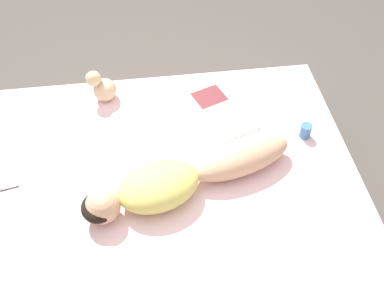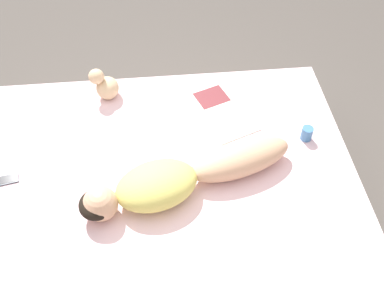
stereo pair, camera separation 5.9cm
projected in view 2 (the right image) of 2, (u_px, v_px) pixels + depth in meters
ground_plane at (169, 228)px, 3.07m from camera, size 12.00×12.00×0.00m
bed at (167, 205)px, 2.85m from camera, size 1.89×2.32×0.58m
person at (181, 177)px, 2.51m from camera, size 0.57×1.27×0.20m
open_magazine at (221, 109)px, 3.00m from camera, size 0.62×0.47×0.01m
coffee_mug at (307, 133)px, 2.80m from camera, size 0.10×0.07×0.09m
cell_phone at (5, 180)px, 2.61m from camera, size 0.10×0.17×0.01m
plush_toy at (105, 85)px, 3.03m from camera, size 0.17×0.19×0.23m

